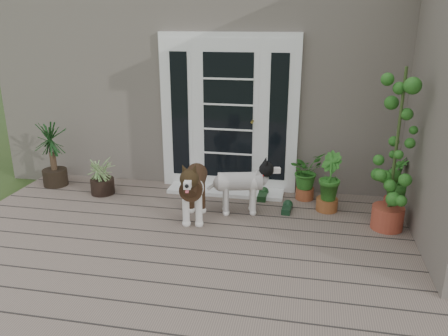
# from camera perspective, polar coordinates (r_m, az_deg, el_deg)

# --- Properties ---
(deck) EXTENTS (6.20, 4.60, 0.12)m
(deck) POSITION_cam_1_polar(r_m,az_deg,el_deg) (4.45, -2.10, -13.45)
(deck) COLOR #6B5B4C
(deck) RESTS_ON ground
(house_main) EXTENTS (7.40, 4.00, 3.10)m
(house_main) POSITION_cam_1_polar(r_m,az_deg,el_deg) (8.02, 4.76, 12.30)
(house_main) COLOR #665E54
(house_main) RESTS_ON ground
(door_unit) EXTENTS (1.90, 0.14, 2.15)m
(door_unit) POSITION_cam_1_polar(r_m,az_deg,el_deg) (6.09, 0.60, 6.99)
(door_unit) COLOR white
(door_unit) RESTS_ON deck
(door_step) EXTENTS (1.60, 0.40, 0.05)m
(door_step) POSITION_cam_1_polar(r_m,az_deg,el_deg) (6.20, 0.23, -2.93)
(door_step) COLOR white
(door_step) RESTS_ON deck
(brindle_dog) EXTENTS (0.47, 0.89, 0.70)m
(brindle_dog) POSITION_cam_1_polar(r_m,az_deg,el_deg) (5.28, -3.87, -3.11)
(brindle_dog) COLOR #3E2716
(brindle_dog) RESTS_ON deck
(white_dog) EXTENTS (0.79, 0.48, 0.61)m
(white_dog) POSITION_cam_1_polar(r_m,az_deg,el_deg) (5.46, 2.05, -2.84)
(white_dog) COLOR white
(white_dog) RESTS_ON deck
(spider_plant) EXTENTS (0.65, 0.65, 0.57)m
(spider_plant) POSITION_cam_1_polar(r_m,az_deg,el_deg) (6.31, -15.50, -0.74)
(spider_plant) COLOR #7B9059
(spider_plant) RESTS_ON deck
(yucca) EXTENTS (0.84, 0.84, 0.95)m
(yucca) POSITION_cam_1_polar(r_m,az_deg,el_deg) (6.79, -21.25, 1.69)
(yucca) COLOR black
(yucca) RESTS_ON deck
(herb_a) EXTENTS (0.62, 0.62, 0.57)m
(herb_a) POSITION_cam_1_polar(r_m,az_deg,el_deg) (5.99, 10.46, -1.41)
(herb_a) COLOR #195919
(herb_a) RESTS_ON deck
(herb_b) EXTENTS (0.45, 0.45, 0.54)m
(herb_b) POSITION_cam_1_polar(r_m,az_deg,el_deg) (5.69, 13.25, -2.80)
(herb_b) COLOR #1E631C
(herb_b) RESTS_ON deck
(herb_c) EXTENTS (0.38, 0.38, 0.56)m
(herb_c) POSITION_cam_1_polar(r_m,az_deg,el_deg) (5.95, 21.44, -2.63)
(herb_c) COLOR #195819
(herb_c) RESTS_ON deck
(sapling) EXTENTS (0.60, 0.60, 1.91)m
(sapling) POSITION_cam_1_polar(r_m,az_deg,el_deg) (5.19, 21.30, 2.28)
(sapling) COLOR #25651C
(sapling) RESTS_ON deck
(clog_left) EXTENTS (0.17, 0.35, 0.10)m
(clog_left) POSITION_cam_1_polar(r_m,az_deg,el_deg) (6.01, 5.01, -3.46)
(clog_left) COLOR #143416
(clog_left) RESTS_ON deck
(clog_right) EXTENTS (0.17, 0.33, 0.09)m
(clog_right) POSITION_cam_1_polar(r_m,az_deg,el_deg) (5.65, 8.11, -5.11)
(clog_right) COLOR black
(clog_right) RESTS_ON deck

